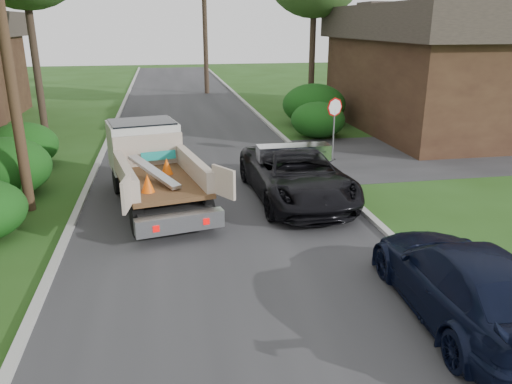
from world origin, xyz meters
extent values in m
plane|color=#214212|center=(0.00, 0.00, 0.00)|extent=(120.00, 120.00, 0.00)
cube|color=#28282B|center=(0.00, 10.00, 0.00)|extent=(8.00, 90.00, 0.02)
cube|color=#28282B|center=(12.00, 9.00, 0.01)|extent=(16.00, 7.00, 0.02)
cube|color=#9E9E99|center=(-4.10, 10.00, 0.06)|extent=(0.20, 90.00, 0.12)
cube|color=#9E9E99|center=(4.10, 10.00, 0.06)|extent=(0.20, 90.00, 0.12)
cylinder|color=slate|center=(5.20, 9.00, 1.00)|extent=(0.06, 0.06, 2.00)
cylinder|color=#B20A0A|center=(5.20, 9.00, 2.10)|extent=(0.71, 0.32, 0.76)
cylinder|color=#382619|center=(-5.50, 5.00, 5.00)|extent=(0.30, 0.30, 10.00)
cube|color=#331E14|center=(13.00, 14.00, 2.25)|extent=(9.00, 12.00, 4.50)
cube|color=#332B26|center=(13.00, 14.00, 5.30)|extent=(9.72, 12.96, 1.60)
cube|color=#332B26|center=(13.00, 14.00, 6.10)|extent=(9.72, 1.80, 0.20)
ellipsoid|color=#113F0E|center=(-6.50, 6.50, 0.94)|extent=(2.86, 2.86, 1.87)
ellipsoid|color=#113F0E|center=(-6.80, 10.00, 0.85)|extent=(2.60, 2.60, 1.70)
ellipsoid|color=#113F0E|center=(5.80, 13.00, 0.85)|extent=(2.60, 2.60, 1.70)
ellipsoid|color=#113F0E|center=(6.50, 16.00, 1.10)|extent=(3.38, 3.38, 2.21)
cylinder|color=#2D2119|center=(-7.50, 17.00, 4.50)|extent=(0.36, 0.36, 9.00)
cylinder|color=#2D2119|center=(7.50, 20.00, 4.25)|extent=(0.36, 0.36, 8.50)
cylinder|color=#2D2119|center=(2.00, 30.00, 5.50)|extent=(0.36, 0.36, 11.00)
cylinder|color=black|center=(-3.02, 6.08, 0.44)|extent=(0.46, 0.91, 0.87)
cylinder|color=black|center=(-1.21, 6.45, 0.44)|extent=(0.46, 0.91, 0.87)
cylinder|color=black|center=(-2.28, 2.47, 0.44)|extent=(0.46, 0.91, 0.87)
cylinder|color=black|center=(-0.48, 2.84, 0.44)|extent=(0.46, 0.91, 0.87)
cube|color=black|center=(-1.77, 4.56, 0.60)|extent=(3.02, 5.89, 0.23)
cube|color=silver|center=(-2.17, 6.55, 1.45)|extent=(2.44, 2.13, 1.50)
cube|color=black|center=(-2.17, 6.55, 1.99)|extent=(2.26, 1.96, 0.53)
cube|color=#472D19|center=(-1.63, 3.89, 0.97)|extent=(2.78, 3.84, 0.12)
cube|color=beige|center=(-1.98, 5.60, 1.50)|extent=(2.11, 0.52, 0.97)
cube|color=beige|center=(-2.58, 3.70, 1.31)|extent=(0.89, 3.28, 0.58)
cube|color=beige|center=(-0.68, 4.08, 1.31)|extent=(0.89, 3.28, 0.58)
cube|color=silver|center=(-1.22, 1.85, 0.53)|extent=(2.25, 0.78, 0.44)
cube|color=#B20505|center=(-1.80, 1.55, 0.53)|extent=(0.16, 0.07, 0.16)
cube|color=#B20505|center=(-0.57, 1.80, 0.53)|extent=(0.16, 0.07, 0.16)
cube|color=beige|center=(-2.43, 1.75, 1.40)|extent=(0.21, 0.87, 0.78)
cube|color=beige|center=(-0.06, 2.23, 1.40)|extent=(0.52, 0.78, 0.78)
cube|color=silver|center=(-1.84, 3.95, 1.30)|extent=(1.49, 2.33, 0.45)
cone|color=#F2590A|center=(-1.98, 2.93, 1.27)|extent=(0.41, 0.41, 0.48)
cone|color=#F2590A|center=(-1.46, 4.52, 1.27)|extent=(0.41, 0.41, 0.48)
cube|color=#148C84|center=(-1.69, 5.41, 1.37)|extent=(1.06, 0.30, 0.27)
imported|color=black|center=(2.47, 4.50, 0.80)|extent=(2.84, 5.86, 1.61)
imported|color=black|center=(3.80, -2.50, 0.74)|extent=(2.36, 5.19, 1.47)
camera|label=1|loc=(-1.46, -9.80, 5.23)|focal=35.00mm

